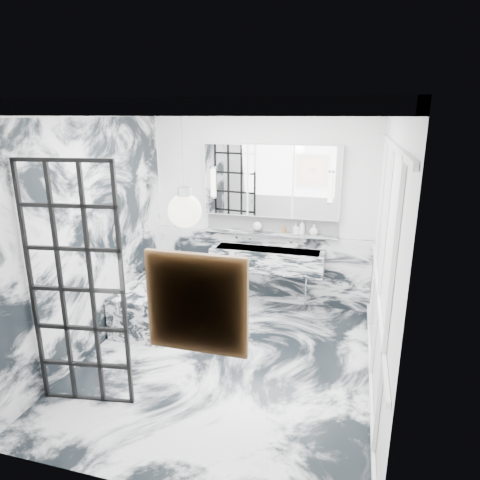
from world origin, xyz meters
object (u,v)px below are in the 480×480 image
(crittall_door, at_px, (77,290))
(bathtub, at_px, (163,297))
(mirror_cabinet, at_px, (271,181))
(trough_sink, at_px, (267,259))

(crittall_door, xyz_separation_m, bathtub, (-0.07, 1.88, -0.90))
(mirror_cabinet, relative_size, bathtub, 1.15)
(crittall_door, distance_m, bathtub, 2.08)
(bathtub, bearing_deg, crittall_door, -87.86)
(mirror_cabinet, xyz_separation_m, bathtub, (-1.32, -0.83, -1.54))
(crittall_door, xyz_separation_m, trough_sink, (1.25, 2.54, -0.44))
(crittall_door, height_order, mirror_cabinet, crittall_door)
(trough_sink, height_order, mirror_cabinet, mirror_cabinet)
(crittall_door, relative_size, trough_sink, 1.46)
(crittall_door, relative_size, mirror_cabinet, 1.23)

